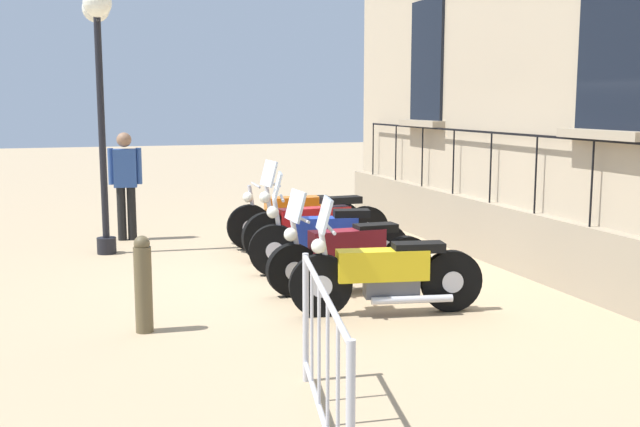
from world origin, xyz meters
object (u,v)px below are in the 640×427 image
object	(u,v)px
motorcycle_red	(316,226)
motorcycle_yellow	(385,273)
crowd_barrier	(323,359)
pedestrian_standing	(125,179)
motorcycle_orange	(295,219)
motorcycle_maroon	(349,255)
bollard	(143,284)
motorcycle_blue	(327,240)
lamppost	(99,59)

from	to	relation	value
motorcycle_red	motorcycle_yellow	xyz separation A→B (m)	(0.20, 2.97, -0.03)
crowd_barrier	pedestrian_standing	size ratio (longest dim) A/B	1.26
motorcycle_orange	motorcycle_maroon	distance (m)	2.83
motorcycle_red	bollard	distance (m)	3.89
motorcycle_blue	motorcycle_yellow	size ratio (longest dim) A/B	1.00
motorcycle_maroon	lamppost	xyz separation A→B (m)	(2.63, -3.22, 2.40)
motorcycle_red	motorcycle_maroon	xyz separation A→B (m)	(0.22, 1.94, -0.03)
lamppost	crowd_barrier	bearing A→B (deg)	98.86
crowd_barrier	pedestrian_standing	xyz separation A→B (m)	(0.71, -7.97, 0.43)
motorcycle_red	pedestrian_standing	size ratio (longest dim) A/B	1.29
motorcycle_maroon	crowd_barrier	world-z (taller)	motorcycle_maroon
lamppost	bollard	bearing A→B (deg)	92.47
motorcycle_yellow	bollard	xyz separation A→B (m)	(2.48, -0.15, 0.04)
motorcycle_blue	crowd_barrier	distance (m)	4.88
motorcycle_red	bollard	world-z (taller)	motorcycle_red
motorcycle_yellow	pedestrian_standing	bearing A→B (deg)	-66.70
crowd_barrier	pedestrian_standing	bearing A→B (deg)	-84.94
motorcycle_maroon	motorcycle_yellow	xyz separation A→B (m)	(-0.02, 1.03, 0.00)
pedestrian_standing	motorcycle_red	bearing A→B (deg)	136.82
motorcycle_red	motorcycle_yellow	bearing A→B (deg)	86.15
motorcycle_maroon	crowd_barrier	xyz separation A→B (m)	(1.55, 3.71, 0.13)
motorcycle_yellow	crowd_barrier	distance (m)	3.11
motorcycle_orange	motorcycle_red	size ratio (longest dim) A/B	0.94
motorcycle_yellow	motorcycle_blue	bearing A→B (deg)	-90.47
motorcycle_yellow	motorcycle_maroon	bearing A→B (deg)	-88.81
motorcycle_blue	motorcycle_orange	bearing A→B (deg)	-93.52
motorcycle_yellow	crowd_barrier	xyz separation A→B (m)	(1.58, 2.67, 0.13)
motorcycle_yellow	crowd_barrier	bearing A→B (deg)	59.47
crowd_barrier	motorcycle_red	bearing A→B (deg)	-107.47
motorcycle_yellow	bollard	world-z (taller)	motorcycle_yellow
lamppost	bollard	distance (m)	4.73
motorcycle_red	lamppost	bearing A→B (deg)	-24.13
bollard	lamppost	bearing A→B (deg)	-87.53
motorcycle_orange	pedestrian_standing	xyz separation A→B (m)	(2.42, -1.44, 0.54)
bollard	pedestrian_standing	xyz separation A→B (m)	(-0.20, -5.15, 0.51)
motorcycle_blue	motorcycle_yellow	bearing A→B (deg)	89.53
lamppost	pedestrian_standing	bearing A→B (deg)	-109.55
motorcycle_yellow	lamppost	bearing A→B (deg)	-58.00
motorcycle_blue	lamppost	world-z (taller)	lamppost
motorcycle_red	crowd_barrier	xyz separation A→B (m)	(1.78, 5.64, 0.10)
motorcycle_yellow	motorcycle_orange	bearing A→B (deg)	-91.99
motorcycle_blue	motorcycle_maroon	bearing A→B (deg)	87.64
lamppost	pedestrian_standing	xyz separation A→B (m)	(-0.37, -1.05, -1.85)
motorcycle_red	motorcycle_maroon	world-z (taller)	motorcycle_red
motorcycle_yellow	bollard	size ratio (longest dim) A/B	2.16
motorcycle_red	motorcycle_orange	bearing A→B (deg)	-85.72
motorcycle_blue	pedestrian_standing	xyz separation A→B (m)	(2.30, -3.36, 0.54)
motorcycle_maroon	lamppost	world-z (taller)	lamppost
bollard	pedestrian_standing	world-z (taller)	pedestrian_standing
motorcycle_orange	motorcycle_yellow	distance (m)	3.86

